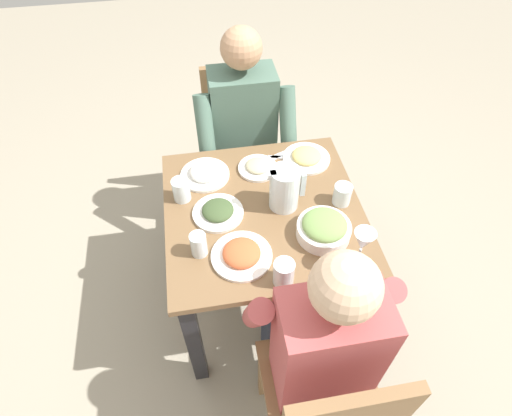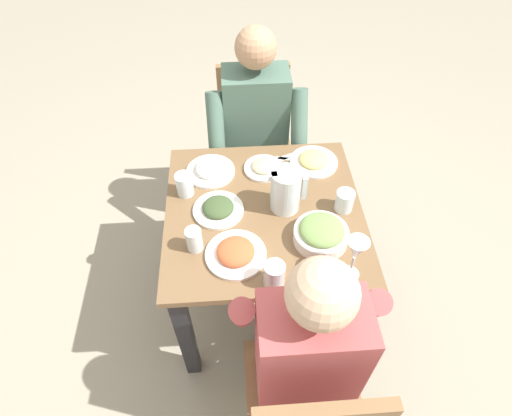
# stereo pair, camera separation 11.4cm
# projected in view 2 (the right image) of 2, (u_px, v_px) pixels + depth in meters

# --- Properties ---
(ground_plane) EXTENTS (8.00, 8.00, 0.00)m
(ground_plane) POSITION_uv_depth(u_px,v_px,m) (262.00, 297.00, 2.26)
(ground_plane) COLOR #9E937F
(dining_table) EXTENTS (0.81, 0.81, 0.70)m
(dining_table) POSITION_uv_depth(u_px,v_px,m) (264.00, 230.00, 1.83)
(dining_table) COLOR brown
(dining_table) RESTS_ON ground_plane
(chair_near) EXTENTS (0.40, 0.40, 0.89)m
(chair_near) POSITION_uv_depth(u_px,v_px,m) (307.00, 413.00, 1.40)
(chair_near) COLOR olive
(chair_near) RESTS_ON ground_plane
(chair_far) EXTENTS (0.40, 0.40, 0.89)m
(chair_far) POSITION_uv_depth(u_px,v_px,m) (254.00, 136.00, 2.36)
(chair_far) COLOR olive
(chair_far) RESTS_ON ground_plane
(diner_near) EXTENTS (0.48, 0.53, 1.18)m
(diner_near) POSITION_uv_depth(u_px,v_px,m) (302.00, 336.00, 1.43)
(diner_near) COLOR #B24C4C
(diner_near) RESTS_ON ground_plane
(diner_far) EXTENTS (0.48, 0.53, 1.18)m
(diner_far) POSITION_uv_depth(u_px,v_px,m) (257.00, 139.00, 2.12)
(diner_far) COLOR #4C6B5B
(diner_far) RESTS_ON ground_plane
(water_pitcher) EXTENTS (0.16, 0.12, 0.19)m
(water_pitcher) POSITION_uv_depth(u_px,v_px,m) (286.00, 190.00, 1.67)
(water_pitcher) COLOR silver
(water_pitcher) RESTS_ON dining_table
(salad_bowl) EXTENTS (0.21, 0.21, 0.09)m
(salad_bowl) POSITION_uv_depth(u_px,v_px,m) (321.00, 233.00, 1.60)
(salad_bowl) COLOR white
(salad_bowl) RESTS_ON dining_table
(plate_fries) EXTENTS (0.22, 0.22, 0.04)m
(plate_fries) POSITION_uv_depth(u_px,v_px,m) (314.00, 161.00, 1.91)
(plate_fries) COLOR white
(plate_fries) RESTS_ON dining_table
(plate_dolmas) EXTENTS (0.21, 0.21, 0.05)m
(plate_dolmas) POSITION_uv_depth(u_px,v_px,m) (218.00, 208.00, 1.71)
(plate_dolmas) COLOR white
(plate_dolmas) RESTS_ON dining_table
(plate_yoghurt) EXTENTS (0.22, 0.22, 0.06)m
(plate_yoghurt) POSITION_uv_depth(u_px,v_px,m) (210.00, 169.00, 1.86)
(plate_yoghurt) COLOR white
(plate_yoghurt) RESTS_ON dining_table
(plate_rice_curry) EXTENTS (0.23, 0.23, 0.05)m
(plate_rice_curry) POSITION_uv_depth(u_px,v_px,m) (236.00, 253.00, 1.57)
(plate_rice_curry) COLOR white
(plate_rice_curry) RESTS_ON dining_table
(plate_beans) EXTENTS (0.18, 0.18, 0.04)m
(plate_beans) POSITION_uv_depth(u_px,v_px,m) (264.00, 167.00, 1.88)
(plate_beans) COLOR white
(plate_beans) RESTS_ON dining_table
(water_glass_by_pitcher) EXTENTS (0.06, 0.06, 0.10)m
(water_glass_by_pitcher) POSITION_uv_depth(u_px,v_px,m) (194.00, 240.00, 1.57)
(water_glass_by_pitcher) COLOR silver
(water_glass_by_pitcher) RESTS_ON dining_table
(water_glass_far_left) EXTENTS (0.07, 0.07, 0.10)m
(water_glass_far_left) POSITION_uv_depth(u_px,v_px,m) (184.00, 184.00, 1.76)
(water_glass_far_left) COLOR silver
(water_glass_far_left) RESTS_ON dining_table
(water_glass_near_left) EXTENTS (0.07, 0.07, 0.11)m
(water_glass_near_left) POSITION_uv_depth(u_px,v_px,m) (274.00, 275.00, 1.46)
(water_glass_near_left) COLOR silver
(water_glass_near_left) RESTS_ON dining_table
(water_glass_far_right) EXTENTS (0.07, 0.07, 0.09)m
(water_glass_far_right) POSITION_uv_depth(u_px,v_px,m) (345.00, 201.00, 1.70)
(water_glass_far_right) COLOR silver
(water_glass_far_right) RESTS_ON dining_table
(wine_glass) EXTENTS (0.08, 0.08, 0.20)m
(wine_glass) POSITION_uv_depth(u_px,v_px,m) (356.00, 251.00, 1.42)
(wine_glass) COLOR silver
(wine_glass) RESTS_ON dining_table
(salt_shaker) EXTENTS (0.03, 0.03, 0.05)m
(salt_shaker) POSITION_uv_depth(u_px,v_px,m) (325.00, 275.00, 1.49)
(salt_shaker) COLOR white
(salt_shaker) RESTS_ON dining_table
(fork_near) EXTENTS (0.17, 0.09, 0.01)m
(fork_near) POSITION_uv_depth(u_px,v_px,m) (287.00, 157.00, 1.94)
(fork_near) COLOR silver
(fork_near) RESTS_ON dining_table
(knife_near) EXTENTS (0.18, 0.06, 0.01)m
(knife_near) POSITION_uv_depth(u_px,v_px,m) (296.00, 160.00, 1.93)
(knife_near) COLOR silver
(knife_near) RESTS_ON dining_table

